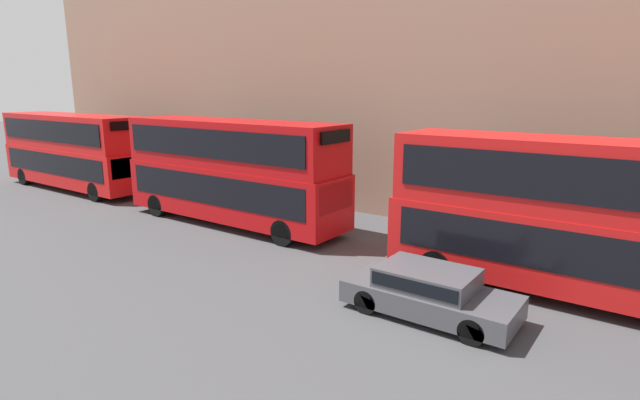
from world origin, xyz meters
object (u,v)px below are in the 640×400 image
at_px(bus_leading, 601,216).
at_px(bus_second_in_queue, 232,168).
at_px(car_hatchback, 429,291).
at_px(bus_third_in_queue, 73,149).

height_order(bus_leading, bus_second_in_queue, bus_second_in_queue).
xyz_separation_m(bus_leading, bus_second_in_queue, (-0.00, 13.78, 0.01)).
distance_m(bus_leading, bus_second_in_queue, 13.78).
xyz_separation_m(bus_leading, car_hatchback, (-3.40, 3.28, -1.75)).
relative_size(bus_third_in_queue, car_hatchback, 2.53).
bearing_deg(bus_leading, car_hatchback, 136.02).
xyz_separation_m(bus_second_in_queue, car_hatchback, (-3.40, -10.50, -1.76)).
bearing_deg(car_hatchback, bus_leading, -43.98).
bearing_deg(bus_second_in_queue, bus_leading, -90.00).
xyz_separation_m(bus_leading, bus_third_in_queue, (-0.00, 26.54, -0.07)).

